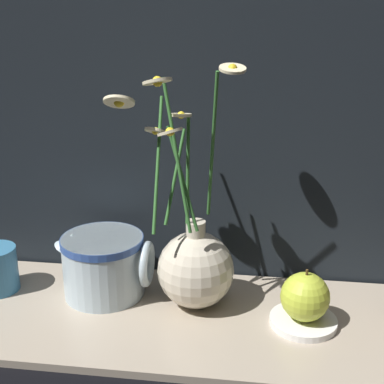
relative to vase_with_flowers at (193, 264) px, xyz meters
The scene contains 6 objects.
ground_plane 0.09m from the vase_with_flowers, 83.83° to the right, with size 6.00×6.00×0.00m, color black.
shelf 0.09m from the vase_with_flowers, 83.83° to the right, with size 0.85×0.28×0.01m.
vase_with_flowers is the anchor object (origin of this frame).
ceramic_pitcher 0.15m from the vase_with_flowers, behind, with size 0.16×0.13×0.11m.
saucer_plate 0.19m from the vase_with_flowers, 13.03° to the right, with size 0.10×0.10×0.01m.
orange_fruit 0.18m from the vase_with_flowers, 13.03° to the right, with size 0.07×0.07×0.08m.
Camera 1 is at (0.09, -0.71, 0.46)m, focal length 50.00 mm.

